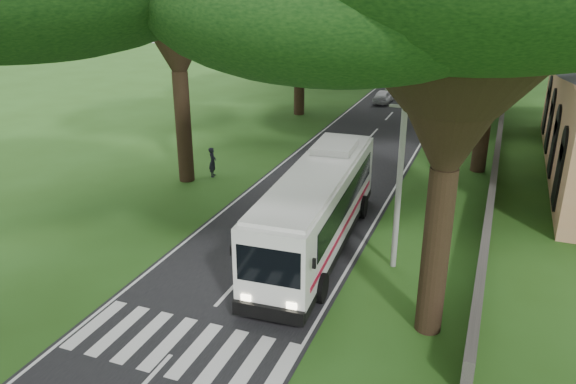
# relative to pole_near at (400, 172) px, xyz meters

# --- Properties ---
(ground) EXTENTS (140.00, 140.00, 0.00)m
(ground) POSITION_rel_pole_near_xyz_m (-5.50, -6.00, -4.18)
(ground) COLOR #254B15
(ground) RESTS_ON ground
(road) EXTENTS (8.00, 120.00, 0.04)m
(road) POSITION_rel_pole_near_xyz_m (-5.50, 19.00, -4.17)
(road) COLOR black
(road) RESTS_ON ground
(crosswalk) EXTENTS (8.00, 3.00, 0.01)m
(crosswalk) POSITION_rel_pole_near_xyz_m (-5.50, -8.00, -4.18)
(crosswalk) COLOR silver
(crosswalk) RESTS_ON ground
(property_wall) EXTENTS (0.35, 50.00, 1.20)m
(property_wall) POSITION_rel_pole_near_xyz_m (3.50, 18.00, -3.58)
(property_wall) COLOR #383533
(property_wall) RESTS_ON ground
(pole_near) EXTENTS (1.60, 0.24, 8.00)m
(pole_near) POSITION_rel_pole_near_xyz_m (0.00, 0.00, 0.00)
(pole_near) COLOR gray
(pole_near) RESTS_ON ground
(pole_mid) EXTENTS (1.60, 0.24, 8.00)m
(pole_mid) POSITION_rel_pole_near_xyz_m (0.00, 20.00, 0.00)
(pole_mid) COLOR gray
(pole_mid) RESTS_ON ground
(pole_far) EXTENTS (1.60, 0.24, 8.00)m
(pole_far) POSITION_rel_pole_near_xyz_m (0.00, 40.00, 0.00)
(pole_far) COLOR gray
(pole_far) RESTS_ON ground
(coach_bus) EXTENTS (3.47, 12.66, 3.70)m
(coach_bus) POSITION_rel_pole_near_xyz_m (-3.54, 0.45, -2.19)
(coach_bus) COLOR white
(coach_bus) RESTS_ON ground
(distant_car_a) EXTENTS (1.57, 3.72, 1.25)m
(distant_car_a) POSITION_rel_pole_near_xyz_m (-7.07, 30.95, -3.52)
(distant_car_a) COLOR #BCBCC1
(distant_car_a) RESTS_ON road
(distant_car_b) EXTENTS (2.69, 4.38, 1.36)m
(distant_car_b) POSITION_rel_pole_near_xyz_m (-8.50, 40.71, -3.47)
(distant_car_b) COLOR navy
(distant_car_b) RESTS_ON road
(distant_car_c) EXTENTS (2.76, 5.23, 1.44)m
(distant_car_c) POSITION_rel_pole_near_xyz_m (-2.92, 56.69, -3.43)
(distant_car_c) COLOR maroon
(distant_car_c) RESTS_ON road
(pedestrian) EXTENTS (0.61, 0.76, 1.80)m
(pedestrian) POSITION_rel_pole_near_xyz_m (-12.36, 7.14, -3.28)
(pedestrian) COLOR black
(pedestrian) RESTS_ON ground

